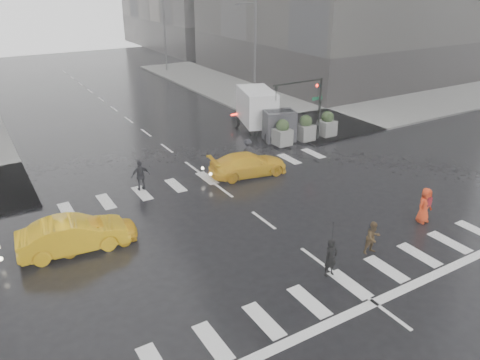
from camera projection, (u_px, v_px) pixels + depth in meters
ground at (264, 220)px, 22.79m from camera, size 120.00×120.00×0.00m
sidewalk_ne at (330, 96)px, 45.67m from camera, size 35.00×35.00×0.15m
road_markings at (264, 220)px, 22.79m from camera, size 18.00×48.00×0.01m
traffic_signal_pole at (309, 98)px, 32.01m from camera, size 4.45×0.42×4.50m
street_lamp_near at (254, 51)px, 40.02m from camera, size 2.15×0.22×9.00m
street_lamp_far at (163, 29)px, 55.69m from camera, size 2.15×0.22×9.00m
planter_west at (282, 133)px, 32.12m from camera, size 1.10×1.10×1.80m
planter_mid at (305, 128)px, 33.06m from camera, size 1.10×1.10×1.80m
planter_east at (327, 124)px, 34.01m from camera, size 1.10×1.10×1.80m
pedestrian_black at (332, 240)px, 18.00m from camera, size 1.00×1.02×2.43m
pedestrian_brown at (373, 238)px, 19.85m from camera, size 0.76×0.62×1.49m
pedestrian_orange at (425, 205)px, 22.30m from camera, size 0.89×0.61×1.77m
pedestrian_far_a at (141, 175)px, 25.64m from camera, size 1.06×0.68×1.74m
pedestrian_far_b at (248, 151)px, 29.32m from camera, size 1.17×0.87×1.61m
taxi_front at (92, 232)px, 20.45m from camera, size 4.05×2.04×1.32m
taxi_mid at (73, 235)px, 20.04m from camera, size 4.72×2.02×1.51m
taxi_rear at (248, 164)px, 27.67m from camera, size 4.38×2.53×1.36m
box_truck at (263, 111)px, 34.60m from camera, size 2.21×5.90×3.13m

